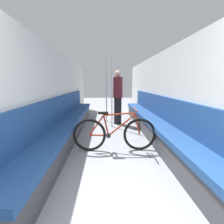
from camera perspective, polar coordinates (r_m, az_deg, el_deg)
name	(u,v)px	position (r m, az deg, el deg)	size (l,w,h in m)	color
wall_left	(56,95)	(4.42, -17.84, 5.45)	(0.10, 10.14, 2.13)	silver
wall_right	(166,94)	(4.52, 17.21, 5.56)	(0.10, 10.14, 2.13)	silver
bench_seat_row_left	(68,125)	(4.46, -14.19, -3.99)	(0.48, 6.26, 1.02)	#3D3D42
bench_seat_row_right	(154,124)	(4.54, 13.71, -3.74)	(0.48, 6.26, 1.02)	#3D3D42
bicycle	(115,134)	(3.49, 0.85, -7.08)	(1.65, 0.46, 0.84)	black
grab_pole_near	(112,93)	(5.29, -0.03, 6.09)	(0.08, 0.08, 2.11)	gray
grab_pole_far	(106,92)	(6.04, -1.84, 6.52)	(0.08, 0.08, 2.11)	gray
passenger_standing	(118,97)	(5.68, 1.91, 5.01)	(0.30, 0.30, 1.73)	black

